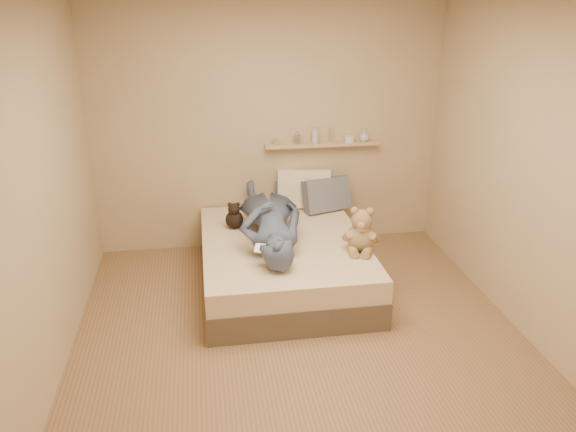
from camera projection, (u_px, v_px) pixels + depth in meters
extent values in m
plane|color=olive|center=(301.00, 338.00, 4.51)|extent=(3.80, 3.80, 0.00)
plane|color=tan|center=(269.00, 126.00, 5.77)|extent=(3.60, 0.00, 3.60)
plane|color=tan|center=(386.00, 333.00, 2.28)|extent=(3.60, 0.00, 3.60)
plane|color=tan|center=(39.00, 198.00, 3.76)|extent=(0.00, 3.80, 3.80)
plane|color=tan|center=(533.00, 173.00, 4.29)|extent=(0.00, 3.80, 3.80)
cube|color=brown|center=(283.00, 271.00, 5.32)|extent=(1.50, 1.90, 0.25)
cube|color=beige|center=(283.00, 250.00, 5.23)|extent=(1.48, 1.88, 0.20)
cube|color=silver|center=(266.00, 249.00, 4.63)|extent=(0.20, 0.14, 0.06)
cube|color=black|center=(266.00, 248.00, 4.62)|extent=(0.11, 0.08, 0.03)
sphere|color=tan|center=(361.00, 237.00, 4.94)|extent=(0.25, 0.25, 0.25)
sphere|color=#8B674C|center=(362.00, 220.00, 4.86)|extent=(0.19, 0.19, 0.19)
sphere|color=#966A52|center=(355.00, 211.00, 4.84)|extent=(0.07, 0.07, 0.07)
sphere|color=#8F774E|center=(370.00, 212.00, 4.82)|extent=(0.07, 0.07, 0.07)
sphere|color=#A07658|center=(361.00, 225.00, 4.79)|extent=(0.08, 0.08, 0.08)
cylinder|color=#A48057|center=(348.00, 236.00, 4.92)|extent=(0.07, 0.16, 0.14)
cylinder|color=#93754E|center=(374.00, 238.00, 4.89)|extent=(0.15, 0.17, 0.14)
cylinder|color=#9C8053|center=(353.00, 251.00, 4.88)|extent=(0.09, 0.18, 0.08)
cylinder|color=#987B51|center=(367.00, 252.00, 4.87)|extent=(0.15, 0.18, 0.08)
cylinder|color=beige|center=(361.00, 228.00, 4.89)|extent=(0.17, 0.17, 0.02)
sphere|color=black|center=(234.00, 219.00, 5.43)|extent=(0.17, 0.17, 0.17)
sphere|color=black|center=(234.00, 209.00, 5.38)|extent=(0.12, 0.12, 0.12)
sphere|color=black|center=(230.00, 204.00, 5.36)|extent=(0.04, 0.04, 0.04)
sphere|color=black|center=(238.00, 204.00, 5.36)|extent=(0.04, 0.04, 0.04)
cube|color=beige|center=(304.00, 189.00, 5.93)|extent=(0.58, 0.32, 0.42)
cube|color=slate|center=(327.00, 195.00, 5.85)|extent=(0.54, 0.35, 0.36)
imported|color=#404B66|center=(270.00, 218.00, 5.18)|extent=(0.65, 1.63, 0.38)
cube|color=tan|center=(322.00, 145.00, 5.87)|extent=(1.20, 0.12, 0.03)
cylinder|color=#A1938A|center=(276.00, 142.00, 5.78)|extent=(0.06, 0.06, 0.05)
imported|color=#BCBCC0|center=(297.00, 137.00, 5.80)|extent=(0.08, 0.08, 0.14)
imported|color=silver|center=(315.00, 134.00, 5.81)|extent=(0.08, 0.08, 0.20)
cylinder|color=white|center=(331.00, 135.00, 5.84)|extent=(0.03, 0.03, 0.16)
cylinder|color=white|center=(349.00, 139.00, 5.89)|extent=(0.10, 0.10, 0.06)
imported|color=silver|center=(364.00, 136.00, 5.90)|extent=(0.14, 0.14, 0.13)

